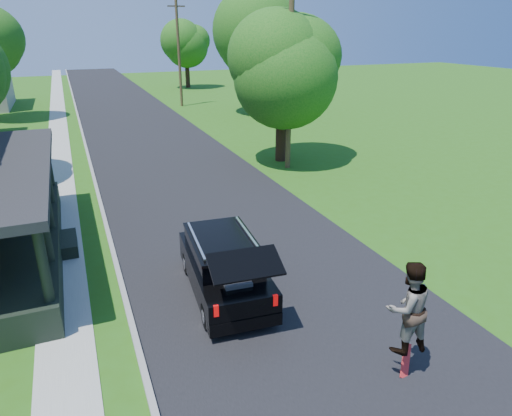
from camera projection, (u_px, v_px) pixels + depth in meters
name	position (u px, v px, depth m)	size (l,w,h in m)	color
ground	(294.00, 310.00, 12.01)	(140.00, 140.00, 0.00)	#2A5C12
street	(153.00, 143.00, 29.20)	(8.00, 120.00, 0.02)	black
curb	(86.00, 149.00, 27.77)	(0.15, 120.00, 0.12)	gray
sidewalk	(59.00, 152.00, 27.23)	(1.30, 120.00, 0.03)	#989890
black_suv	(224.00, 267.00, 12.50)	(2.14, 4.79, 2.18)	black
skateboarder	(408.00, 308.00, 9.16)	(1.03, 0.83, 2.02)	black
skateboard	(406.00, 361.00, 9.81)	(0.51, 0.42, 0.64)	#AA0E0E
tree_right_near	(282.00, 63.00, 23.65)	(5.87, 5.97, 7.96)	black
tree_right_mid	(252.00, 30.00, 36.42)	(6.90, 6.86, 10.28)	black
tree_right_far	(185.00, 42.00, 54.40)	(5.46, 5.19, 7.92)	black
utility_pole_near	(290.00, 67.00, 22.36)	(1.67, 0.29, 9.96)	#42311E
utility_pole_far	(179.00, 53.00, 41.34)	(1.56, 0.26, 9.23)	#42311E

